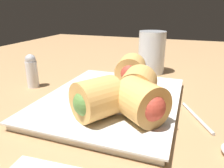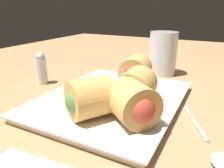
{
  "view_description": "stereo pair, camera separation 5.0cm",
  "coord_description": "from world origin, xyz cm",
  "px_view_note": "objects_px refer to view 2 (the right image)",
  "views": [
    {
      "loc": [
        -37.13,
        -12.12,
        19.39
      ],
      "look_at": [
        -1.71,
        0.68,
        5.94
      ],
      "focal_mm": 35.0,
      "sensor_mm": 36.0,
      "label": 1
    },
    {
      "loc": [
        -35.12,
        -16.7,
        19.39
      ],
      "look_at": [
        -1.71,
        0.68,
        5.94
      ],
      "focal_mm": 35.0,
      "sensor_mm": 36.0,
      "label": 2
    }
  ],
  "objects_px": {
    "spoon": "(218,154)",
    "salt_shaker": "(41,68)",
    "serving_plate": "(112,100)",
    "drinking_glass": "(163,54)"
  },
  "relations": [
    {
      "from": "spoon",
      "to": "salt_shaker",
      "type": "height_order",
      "value": "salt_shaker"
    },
    {
      "from": "serving_plate",
      "to": "drinking_glass",
      "type": "bearing_deg",
      "value": -7.39
    },
    {
      "from": "serving_plate",
      "to": "salt_shaker",
      "type": "bearing_deg",
      "value": 82.73
    },
    {
      "from": "spoon",
      "to": "drinking_glass",
      "type": "height_order",
      "value": "drinking_glass"
    },
    {
      "from": "spoon",
      "to": "salt_shaker",
      "type": "distance_m",
      "value": 0.4
    },
    {
      "from": "spoon",
      "to": "salt_shaker",
      "type": "bearing_deg",
      "value": 74.57
    },
    {
      "from": "serving_plate",
      "to": "drinking_glass",
      "type": "distance_m",
      "value": 0.24
    },
    {
      "from": "serving_plate",
      "to": "salt_shaker",
      "type": "xyz_separation_m",
      "value": [
        0.03,
        0.2,
        0.03
      ]
    },
    {
      "from": "drinking_glass",
      "to": "serving_plate",
      "type": "bearing_deg",
      "value": 172.61
    },
    {
      "from": "salt_shaker",
      "to": "serving_plate",
      "type": "bearing_deg",
      "value": -97.27
    }
  ]
}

